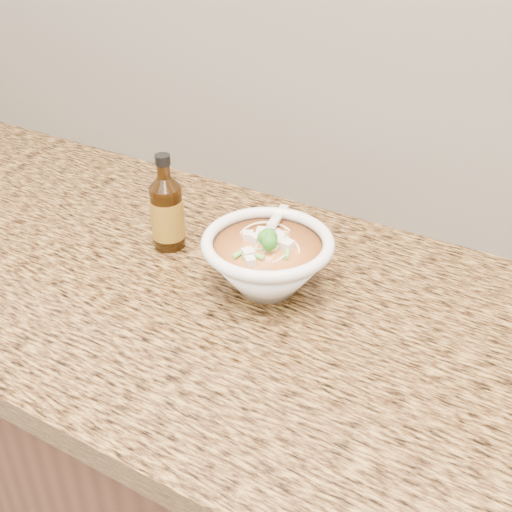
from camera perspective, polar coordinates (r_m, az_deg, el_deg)
The scene contains 3 objects.
counter_slab at distance 0.95m, azimuth 5.06°, elevation -6.48°, with size 4.00×0.68×0.04m, color olive.
soup_bowl at distance 0.97m, azimuth 1.01°, elevation -0.56°, with size 0.20×0.22×0.11m.
hot_sauce_bottle at distance 1.08m, azimuth -7.90°, elevation 3.82°, with size 0.07×0.07×0.17m.
Camera 1 is at (0.30, 1.00, 1.48)m, focal length 45.00 mm.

